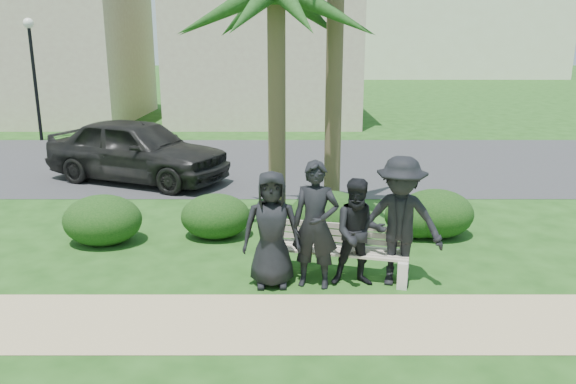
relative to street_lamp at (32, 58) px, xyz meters
name	(u,v)px	position (x,y,z in m)	size (l,w,h in m)	color
ground	(287,268)	(9.00, -12.00, -2.94)	(160.00, 160.00, 0.00)	#1B4112
footpath	(286,322)	(9.00, -13.80, -2.94)	(30.00, 1.60, 0.01)	tan
asphalt_street	(287,163)	(9.00, -4.00, -2.94)	(160.00, 8.00, 0.01)	#2D2D30
stucco_bldg_left	(23,38)	(-3.00, 6.00, 0.72)	(10.40, 8.40, 7.30)	tan
stucco_bldg_right	(265,38)	(8.00, 6.00, 0.72)	(8.40, 8.40, 7.30)	tan
street_lamp	(32,58)	(0.00, 0.00, 0.00)	(0.36, 0.36, 4.29)	black
park_bench	(335,254)	(9.74, -12.31, -2.60)	(2.31, 1.02, 0.77)	#A69C8B
man_a	(272,229)	(8.78, -12.65, -2.08)	(0.84, 0.55, 1.72)	black
man_b	(315,225)	(9.41, -12.67, -2.01)	(0.68, 0.45, 1.87)	black
man_c	(359,233)	(10.05, -12.63, -2.14)	(0.78, 0.61, 1.61)	black
man_d	(400,222)	(10.64, -12.62, -1.98)	(1.25, 0.72, 1.93)	black
hedge_a	(102,219)	(5.73, -10.85, -2.49)	(1.38, 1.14, 0.90)	#11340E
hedge_b	(216,215)	(7.69, -10.51, -2.53)	(1.27, 1.05, 0.83)	#11340E
hedge_d	(329,217)	(9.75, -10.86, -2.46)	(1.50, 1.24, 0.98)	#11340E
hedge_e	(417,215)	(11.41, -10.46, -2.55)	(1.21, 1.00, 0.79)	#11340E
hedge_f	(436,212)	(11.74, -10.46, -2.49)	(1.38, 1.14, 0.90)	#11340E
car_a	(137,150)	(5.17, -6.24, -2.13)	(1.92, 4.78, 1.63)	black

